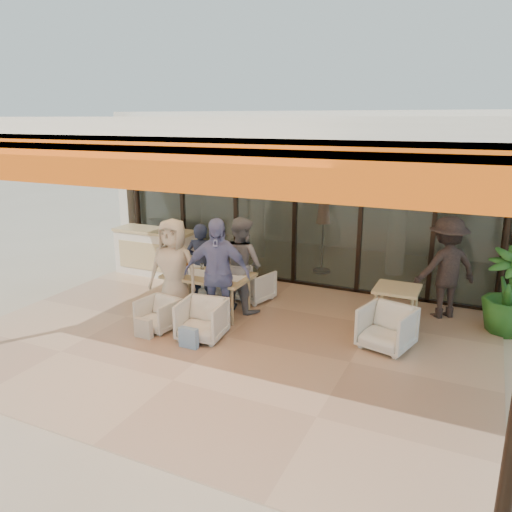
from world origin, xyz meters
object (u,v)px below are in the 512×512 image
(diner_grey, at_px, (241,264))
(potted_palm, at_px, (509,292))
(dining_table, at_px, (209,277))
(side_table, at_px, (397,294))
(chair_far_right, at_px, (253,284))
(chair_near_left, at_px, (158,313))
(side_chair, at_px, (387,326))
(chair_near_right, at_px, (202,318))
(standing_woman, at_px, (446,268))
(chair_far_left, at_px, (215,278))
(diner_cream, at_px, (174,270))
(diner_navy, at_px, (201,264))
(host_counter, at_px, (156,252))
(diner_periwinkle, at_px, (217,274))

(diner_grey, relative_size, potted_palm, 1.22)
(dining_table, height_order, side_table, dining_table)
(chair_far_right, relative_size, side_table, 0.90)
(chair_near_left, relative_size, side_chair, 0.81)
(chair_near_right, distance_m, standing_woman, 4.25)
(chair_far_left, distance_m, diner_cream, 1.50)
(dining_table, distance_m, chair_far_left, 1.08)
(standing_woman, bearing_deg, chair_far_right, -26.76)
(chair_near_right, xyz_separation_m, side_chair, (2.71, 0.87, 0.02))
(standing_woman, bearing_deg, diner_navy, -22.44)
(standing_woman, bearing_deg, chair_far_left, -28.96)
(diner_navy, bearing_deg, diner_cream, 76.65)
(chair_far_left, xyz_separation_m, chair_far_right, (0.84, -0.00, -0.01))
(dining_table, xyz_separation_m, side_table, (3.13, 0.67, -0.05))
(standing_woman, xyz_separation_m, potted_palm, (1.00, -0.28, -0.19))
(host_counter, bearing_deg, diner_navy, -30.26)
(diner_cream, relative_size, standing_woman, 0.99)
(host_counter, xyz_separation_m, chair_near_left, (1.82, -2.46, -0.24))
(side_chair, height_order, standing_woman, standing_woman)
(chair_far_left, bearing_deg, diner_periwinkle, 119.30)
(dining_table, bearing_deg, diner_periwinkle, -46.80)
(diner_periwinkle, height_order, potted_palm, diner_periwinkle)
(chair_far_left, height_order, chair_near_right, chair_near_right)
(host_counter, height_order, standing_woman, standing_woman)
(diner_cream, bearing_deg, chair_far_left, 80.78)
(chair_far_right, xyz_separation_m, diner_periwinkle, (0.00, -1.40, 0.60))
(diner_periwinkle, bearing_deg, side_table, 6.65)
(diner_periwinkle, xyz_separation_m, side_chair, (2.71, 0.37, -0.57))
(chair_far_left, distance_m, diner_grey, 1.10)
(host_counter, xyz_separation_m, chair_far_left, (1.82, -0.56, -0.18))
(host_counter, bearing_deg, dining_table, -34.01)
(side_chair, bearing_deg, diner_navy, -173.63)
(chair_far_right, xyz_separation_m, potted_palm, (4.35, 0.38, 0.37))
(dining_table, xyz_separation_m, standing_woman, (3.78, 1.61, 0.21))
(chair_far_right, height_order, diner_grey, diner_grey)
(side_chair, bearing_deg, chair_far_right, 174.05)
(standing_woman, distance_m, potted_palm, 1.05)
(side_chair, xyz_separation_m, standing_woman, (0.65, 1.69, 0.53))
(side_chair, height_order, potted_palm, potted_palm)
(diner_cream, distance_m, side_table, 3.73)
(chair_near_left, xyz_separation_m, diner_cream, (0.00, 0.50, 0.60))
(dining_table, xyz_separation_m, potted_palm, (4.78, 1.33, 0.02))
(chair_far_right, xyz_separation_m, diner_grey, (0.00, -0.50, 0.53))
(diner_navy, distance_m, side_table, 3.56)
(chair_near_left, bearing_deg, chair_far_right, 73.59)
(dining_table, height_order, standing_woman, standing_woman)
(chair_near_left, bearing_deg, dining_table, 74.15)
(host_counter, relative_size, chair_near_right, 2.63)
(diner_cream, relative_size, side_table, 2.39)
(chair_far_left, relative_size, standing_woman, 0.39)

